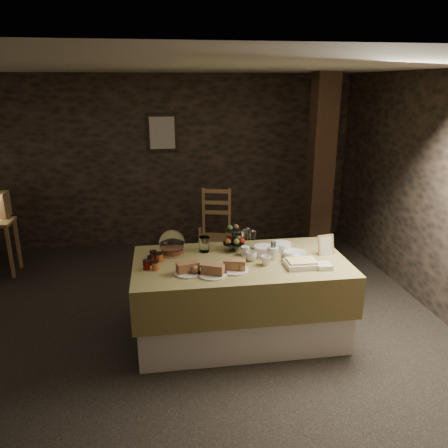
{
  "coord_description": "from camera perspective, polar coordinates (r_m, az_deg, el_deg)",
  "views": [
    {
      "loc": [
        -0.2,
        -4.2,
        2.45
      ],
      "look_at": [
        0.45,
        0.2,
        1.01
      ],
      "focal_mm": 35.0,
      "sensor_mm": 36.0,
      "label": 1
    }
  ],
  "objects": [
    {
      "name": "plate_stack_a",
      "position": [
        4.36,
        5.19,
        -3.52
      ],
      "size": [
        0.19,
        0.19,
        0.1
      ],
      "primitive_type": "cylinder",
      "color": "silver",
      "rests_on": "buffet_table"
    },
    {
      "name": "cake_dome",
      "position": [
        4.4,
        -6.81,
        -2.61
      ],
      "size": [
        0.26,
        0.26,
        0.26
      ],
      "color": "olive",
      "rests_on": "buffet_table"
    },
    {
      "name": "cup_b",
      "position": [
        4.14,
        5.47,
        -4.77
      ],
      "size": [
        0.11,
        0.11,
        0.09
      ],
      "primitive_type": "imported",
      "rotation": [
        0.0,
        0.0,
        -0.07
      ],
      "color": "silver",
      "rests_on": "buffet_table"
    },
    {
      "name": "bowl",
      "position": [
        4.38,
        9.19,
        -3.91
      ],
      "size": [
        0.29,
        0.29,
        0.05
      ],
      "primitive_type": "imported",
      "rotation": [
        0.0,
        0.0,
        -0.43
      ],
      "color": "silver",
      "rests_on": "buffet_table"
    },
    {
      "name": "storage_jar_a",
      "position": [
        4.43,
        -2.62,
        -2.66
      ],
      "size": [
        0.1,
        0.1,
        0.16
      ],
      "primitive_type": "cylinder",
      "color": "white",
      "rests_on": "buffet_table"
    },
    {
      "name": "mug_c",
      "position": [
        4.35,
        2.82,
        -3.55
      ],
      "size": [
        0.09,
        0.09,
        0.09
      ],
      "primitive_type": "cylinder",
      "color": "silver",
      "rests_on": "buffet_table"
    },
    {
      "name": "square_dish",
      "position": [
        4.16,
        12.89,
        -5.36
      ],
      "size": [
        0.14,
        0.14,
        0.04
      ],
      "primitive_type": "cube",
      "color": "silver",
      "rests_on": "buffet_table"
    },
    {
      "name": "fruit_stand",
      "position": [
        4.43,
        1.33,
        -2.03
      ],
      "size": [
        0.22,
        0.22,
        0.31
      ],
      "rotation": [
        0.0,
        0.0,
        0.3
      ],
      "color": "black",
      "rests_on": "buffet_table"
    },
    {
      "name": "mug_d",
      "position": [
        4.26,
        8.45,
        -4.22
      ],
      "size": [
        0.08,
        0.08,
        0.09
      ],
      "primitive_type": "cylinder",
      "color": "silver",
      "rests_on": "buffet_table"
    },
    {
      "name": "cup_a",
      "position": [
        4.23,
        3.54,
        -4.2
      ],
      "size": [
        0.12,
        0.12,
        0.09
      ],
      "primitive_type": "imported",
      "rotation": [
        0.0,
        0.0,
        -0.03
      ],
      "color": "silver",
      "rests_on": "buffet_table"
    },
    {
      "name": "plate_stack_b",
      "position": [
        4.51,
        7.48,
        -2.95
      ],
      "size": [
        0.2,
        0.2,
        0.08
      ],
      "primitive_type": "cylinder",
      "color": "silver",
      "rests_on": "buffet_table"
    },
    {
      "name": "chair",
      "position": [
        6.48,
        -1.24,
        -0.26
      ],
      "size": [
        0.55,
        0.53,
        0.76
      ],
      "rotation": [
        0.0,
        0.0,
        -0.25
      ],
      "color": "olive",
      "rests_on": "ground_plane"
    },
    {
      "name": "jam_jars",
      "position": [
        4.18,
        -9.24,
        -4.79
      ],
      "size": [
        0.18,
        0.32,
        0.07
      ],
      "color": "#5E0904",
      "rests_on": "buffet_table"
    },
    {
      "name": "menu_frame",
      "position": [
        4.48,
        13.18,
        -2.77
      ],
      "size": [
        0.18,
        0.1,
        0.22
      ],
      "primitive_type": "cube",
      "rotation": [
        -0.24,
        0.0,
        0.16
      ],
      "color": "olive",
      "rests_on": "buffet_table"
    },
    {
      "name": "cutlery_holder",
      "position": [
        4.28,
        6.43,
        -3.79
      ],
      "size": [
        0.1,
        0.1,
        0.12
      ],
      "primitive_type": "cylinder",
      "color": "silver",
      "rests_on": "buffet_table"
    },
    {
      "name": "framed_picture",
      "position": [
        6.7,
        -8.08,
        11.71
      ],
      "size": [
        0.45,
        0.04,
        0.55
      ],
      "color": "black",
      "rests_on": "room_shell"
    },
    {
      "name": "ground_plane",
      "position": [
        4.87,
        -5.01,
        -12.42
      ],
      "size": [
        5.5,
        5.0,
        0.01
      ],
      "primitive_type": "cube",
      "color": "black",
      "rests_on": "ground"
    },
    {
      "name": "bread_platter_right",
      "position": [
        4.01,
        1.37,
        -5.56
      ],
      "size": [
        0.26,
        0.26,
        0.11
      ],
      "color": "silver",
      "rests_on": "buffet_table"
    },
    {
      "name": "timber_column",
      "position": [
        6.13,
        12.46,
        6.66
      ],
      "size": [
        0.3,
        0.3,
        2.6
      ],
      "primitive_type": "cube",
      "color": "black",
      "rests_on": "ground_plane"
    },
    {
      "name": "bread_platter_left",
      "position": [
        3.96,
        -4.74,
        -5.9
      ],
      "size": [
        0.26,
        0.26,
        0.11
      ],
      "color": "silver",
      "rests_on": "buffet_table"
    },
    {
      "name": "bread_platter_center",
      "position": [
        3.91,
        -1.49,
        -6.18
      ],
      "size": [
        0.26,
        0.26,
        0.11
      ],
      "color": "silver",
      "rests_on": "buffet_table"
    },
    {
      "name": "storage_jar_b",
      "position": [
        4.48,
        -2.46,
        -2.55
      ],
      "size": [
        0.09,
        0.09,
        0.14
      ],
      "primitive_type": "cylinder",
      "color": "white",
      "rests_on": "buffet_table"
    },
    {
      "name": "buffet_table",
      "position": [
        4.39,
        2.13,
        -8.97
      ],
      "size": [
        2.06,
        1.09,
        0.82
      ],
      "color": "white",
      "rests_on": "ground_plane"
    },
    {
      "name": "tart_dish",
      "position": [
        4.15,
        10.09,
        -5.11
      ],
      "size": [
        0.3,
        0.22,
        0.07
      ],
      "color": "silver",
      "rests_on": "buffet_table"
    },
    {
      "name": "room_shell",
      "position": [
        4.3,
        -5.57,
        5.87
      ],
      "size": [
        5.52,
        5.02,
        2.6
      ],
      "color": "black",
      "rests_on": "ground"
    }
  ]
}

